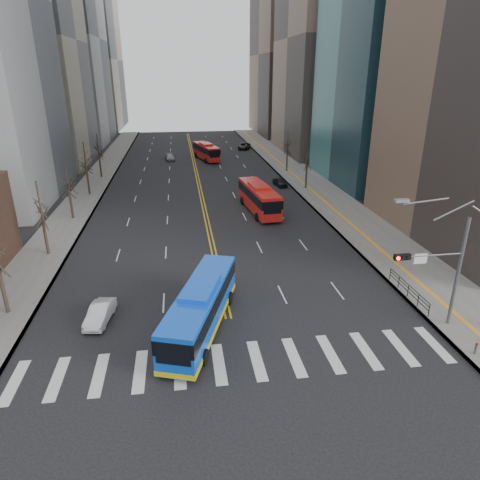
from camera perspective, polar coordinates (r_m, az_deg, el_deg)
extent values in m
plane|color=black|center=(27.34, -0.26, -15.95)|extent=(220.00, 220.00, 0.00)
cube|color=slate|center=(71.52, 8.77, 7.89)|extent=(7.00, 130.00, 0.15)
cube|color=slate|center=(69.85, -19.23, 6.61)|extent=(5.00, 130.00, 0.15)
cube|color=silver|center=(28.97, -27.87, -16.42)|extent=(0.70, 4.00, 0.01)
cube|color=silver|center=(28.24, -23.17, -16.60)|extent=(0.70, 4.00, 0.01)
cube|color=silver|center=(27.69, -18.26, -16.67)|extent=(0.70, 4.00, 0.01)
cube|color=silver|center=(27.34, -13.17, -16.62)|extent=(0.70, 4.00, 0.01)
cube|color=silver|center=(27.18, -8.00, -16.44)|extent=(0.70, 4.00, 0.01)
cube|color=silver|center=(27.24, -2.83, -16.14)|extent=(0.70, 4.00, 0.01)
cube|color=silver|center=(27.49, 2.27, -15.72)|extent=(0.70, 4.00, 0.01)
cube|color=silver|center=(27.95, 7.22, -15.19)|extent=(0.70, 4.00, 0.01)
cube|color=silver|center=(28.59, 11.95, -14.59)|extent=(0.70, 4.00, 0.01)
cube|color=silver|center=(29.41, 16.42, -13.93)|extent=(0.70, 4.00, 0.01)
cube|color=silver|center=(30.39, 20.59, -13.23)|extent=(0.70, 4.00, 0.01)
cube|color=silver|center=(31.52, 24.47, -12.52)|extent=(0.70, 4.00, 0.01)
cube|color=gold|center=(78.33, -6.05, 9.15)|extent=(0.15, 100.00, 0.01)
cube|color=gold|center=(78.35, -5.75, 9.16)|extent=(0.15, 100.00, 0.01)
cube|color=gray|center=(92.03, -28.23, 22.56)|extent=(22.00, 22.00, 44.00)
cube|color=gray|center=(117.87, -23.47, 23.51)|extent=(20.00, 26.00, 48.00)
cube|color=#836E5B|center=(98.40, 12.59, 24.78)|extent=(20.00, 26.00, 46.00)
cube|color=gray|center=(148.83, -19.70, 21.68)|extent=(18.00, 30.00, 40.00)
cube|color=brown|center=(128.61, 6.77, 23.34)|extent=(18.00, 30.00, 42.00)
cylinder|color=slate|center=(32.28, 27.05, -4.04)|extent=(0.24, 0.24, 8.00)
cylinder|color=slate|center=(30.49, 24.04, -1.87)|extent=(4.50, 0.12, 0.12)
cube|color=black|center=(29.51, 20.82, -2.13)|extent=(1.10, 0.28, 0.38)
cylinder|color=#FF190C|center=(29.22, 20.36, -2.30)|extent=(0.24, 0.08, 0.24)
cylinder|color=black|center=(29.39, 20.96, -2.25)|extent=(0.24, 0.08, 0.24)
cylinder|color=black|center=(29.56, 21.56, -2.21)|extent=(0.24, 0.08, 0.24)
cube|color=silver|center=(30.23, 22.93, -2.31)|extent=(0.90, 0.06, 0.70)
cube|color=#999993|center=(28.01, 20.75, 4.93)|extent=(0.90, 0.35, 0.18)
cube|color=black|center=(35.97, 21.60, -5.61)|extent=(0.04, 6.00, 0.04)
cylinder|color=black|center=(33.97, 23.90, -8.59)|extent=(0.06, 0.06, 1.00)
cylinder|color=black|center=(35.06, 22.65, -7.42)|extent=(0.06, 0.06, 1.00)
cylinder|color=black|center=(36.19, 21.49, -6.32)|extent=(0.06, 0.06, 1.00)
cylinder|color=black|center=(37.34, 20.41, -5.28)|extent=(0.06, 0.06, 1.00)
cylinder|color=black|center=(38.52, 19.39, -4.31)|extent=(0.06, 0.06, 1.00)
cylinder|color=slate|center=(31.24, 28.92, -12.61)|extent=(0.16, 0.16, 0.70)
cylinder|color=#B2140F|center=(31.04, 29.05, -12.03)|extent=(0.17, 0.17, 0.10)
cylinder|color=black|center=(35.46, -29.00, -5.99)|extent=(0.28, 0.28, 3.75)
cylinder|color=black|center=(45.00, -24.50, 0.46)|extent=(0.28, 0.28, 3.90)
cylinder|color=black|center=(55.15, -21.58, 4.39)|extent=(0.28, 0.28, 3.60)
cylinder|color=black|center=(65.50, -19.60, 7.37)|extent=(0.28, 0.28, 4.00)
cylinder|color=black|center=(76.08, -18.13, 9.31)|extent=(0.28, 0.28, 3.80)
cylinder|color=black|center=(66.05, 8.82, 8.25)|extent=(0.28, 0.28, 3.50)
cylinder|color=black|center=(77.32, 6.28, 10.40)|extent=(0.28, 0.28, 3.75)
cube|color=blue|center=(29.56, -5.23, -8.90)|extent=(5.99, 11.70, 2.73)
cube|color=black|center=(29.29, -5.27, -7.98)|extent=(6.05, 11.74, 0.98)
cube|color=blue|center=(28.85, -5.33, -6.39)|extent=(3.12, 4.44, 0.40)
cube|color=#DBBC0B|center=(30.16, -5.16, -10.81)|extent=(6.05, 11.74, 0.35)
cylinder|color=black|center=(27.63, -9.74, -14.57)|extent=(0.61, 1.04, 1.00)
cylinder|color=black|center=(26.99, -4.76, -15.28)|extent=(0.61, 1.04, 1.00)
cylinder|color=black|center=(33.53, -5.46, -7.35)|extent=(0.61, 1.04, 1.00)
cylinder|color=black|center=(33.01, -1.41, -7.75)|extent=(0.61, 1.04, 1.00)
cube|color=red|center=(54.32, 2.54, 5.64)|extent=(3.65, 11.31, 2.88)
cube|color=black|center=(54.16, 2.55, 6.22)|extent=(3.71, 11.34, 1.03)
cube|color=red|center=(53.91, 2.56, 7.22)|extent=(2.41, 4.08, 0.40)
cylinder|color=black|center=(51.09, 2.28, 3.10)|extent=(0.40, 1.03, 1.00)
cylinder|color=black|center=(51.83, 4.97, 3.30)|extent=(0.40, 1.03, 1.00)
cylinder|color=black|center=(57.64, 0.30, 5.27)|extent=(0.40, 1.03, 1.00)
cylinder|color=black|center=(58.29, 2.72, 5.43)|extent=(0.40, 1.03, 1.00)
cube|color=red|center=(88.20, -4.54, 11.71)|extent=(4.86, 10.70, 2.69)
cube|color=black|center=(88.11, -4.55, 12.05)|extent=(4.92, 10.74, 0.97)
cube|color=red|center=(87.97, -4.56, 12.63)|extent=(2.74, 4.01, 0.40)
cylinder|color=black|center=(84.93, -4.57, 10.51)|extent=(0.54, 1.04, 1.00)
cylinder|color=black|center=(85.67, -3.04, 10.64)|extent=(0.54, 1.04, 1.00)
cylinder|color=black|center=(91.21, -5.90, 11.23)|extent=(0.54, 1.04, 1.00)
cylinder|color=black|center=(91.90, -4.46, 11.35)|extent=(0.54, 1.04, 1.00)
imported|color=silver|center=(32.40, -18.16, -9.28)|extent=(1.93, 4.00, 1.26)
imported|color=black|center=(67.43, 5.36, 7.69)|extent=(2.00, 3.78, 1.22)
imported|color=gray|center=(88.74, -9.33, 10.84)|extent=(2.16, 4.30, 1.20)
imported|color=black|center=(100.70, 0.56, 12.41)|extent=(3.75, 5.43, 1.38)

